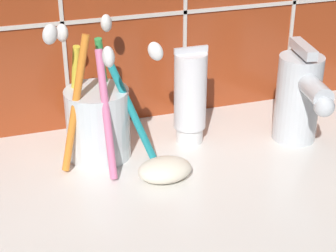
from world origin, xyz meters
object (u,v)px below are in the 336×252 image
(soap_bar, at_px, (165,170))
(toothpaste_tube, at_px, (190,96))
(toothbrush_cup, at_px, (98,118))
(sink_faucet, at_px, (300,96))

(soap_bar, bearing_deg, toothpaste_tube, 53.37)
(toothpaste_tube, bearing_deg, toothbrush_cup, -179.40)
(toothbrush_cup, height_order, sink_faucet, toothbrush_cup)
(toothpaste_tube, relative_size, soap_bar, 2.03)
(toothbrush_cup, height_order, toothpaste_tube, toothbrush_cup)
(toothbrush_cup, relative_size, soap_bar, 2.90)
(toothpaste_tube, distance_m, soap_bar, 0.11)
(toothbrush_cup, relative_size, toothpaste_tube, 1.43)
(sink_faucet, distance_m, soap_bar, 0.20)
(toothpaste_tube, height_order, sink_faucet, same)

